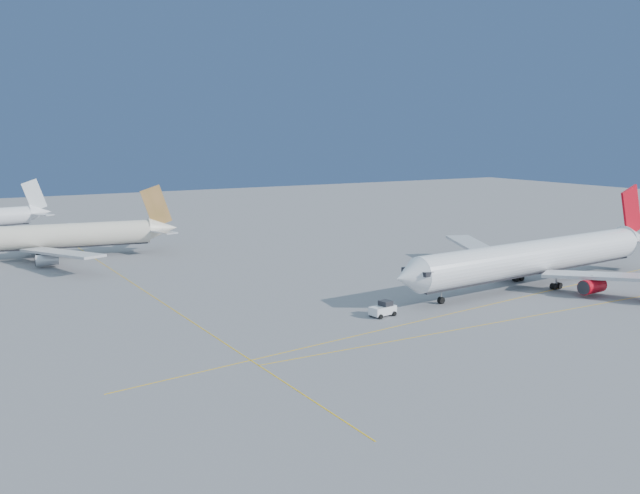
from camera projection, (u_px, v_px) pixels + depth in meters
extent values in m
plane|color=slate|center=(435.00, 304.00, 122.08)|extent=(500.00, 500.00, 0.00)
cube|color=#E2A80C|center=(516.00, 319.00, 112.63)|extent=(90.00, 0.18, 0.02)
cube|color=#E2A80C|center=(458.00, 312.00, 116.96)|extent=(118.86, 16.88, 0.02)
cube|color=#E2A80C|center=(153.00, 297.00, 127.76)|extent=(0.18, 140.00, 0.02)
cylinder|color=white|center=(534.00, 257.00, 136.07)|extent=(60.96, 12.17, 6.28)
cone|color=white|center=(408.00, 277.00, 117.16)|extent=(5.46, 6.73, 6.28)
cone|color=white|center=(634.00, 238.00, 155.69)|extent=(8.13, 6.68, 5.97)
cube|color=black|center=(417.00, 272.00, 118.25)|extent=(2.31, 6.11, 0.76)
cube|color=#B7B7BC|center=(636.00, 277.00, 125.45)|extent=(21.20, 29.67, 0.60)
cube|color=#B7B7BC|center=(483.00, 251.00, 153.59)|extent=(16.17, 31.38, 0.60)
cube|color=red|center=(631.00, 211.00, 153.77)|extent=(8.34, 1.30, 11.46)
cylinder|color=gray|center=(441.00, 293.00, 122.30)|extent=(0.26, 0.26, 2.49)
cylinder|color=black|center=(441.00, 300.00, 122.50)|extent=(1.26, 0.87, 1.19)
cylinder|color=gray|center=(557.00, 279.00, 133.75)|extent=(0.35, 0.35, 2.49)
cylinder|color=black|center=(556.00, 286.00, 133.95)|extent=(1.28, 1.09, 1.19)
cylinder|color=gray|center=(518.00, 272.00, 140.86)|extent=(0.35, 0.35, 2.49)
cylinder|color=black|center=(518.00, 278.00, 141.06)|extent=(1.28, 1.09, 1.19)
cylinder|color=red|center=(592.00, 286.00, 127.77)|extent=(5.44, 3.20, 2.71)
cylinder|color=red|center=(489.00, 266.00, 146.86)|extent=(5.44, 3.20, 2.71)
cylinder|color=red|center=(470.00, 257.00, 157.05)|extent=(5.44, 3.20, 2.71)
cylinder|color=beige|center=(36.00, 237.00, 165.01)|extent=(51.87, 12.91, 5.65)
cone|color=beige|center=(163.00, 228.00, 175.79)|extent=(7.64, 6.30, 5.37)
cube|color=#B7B7BC|center=(61.00, 253.00, 152.79)|extent=(13.38, 28.01, 0.55)
cube|color=#B7B7BC|center=(56.00, 234.00, 181.29)|extent=(19.82, 25.86, 0.55)
cube|color=#B87E44|center=(156.00, 206.00, 174.35)|extent=(7.62, 1.52, 10.50)
cylinder|color=gray|center=(42.00, 254.00, 162.26)|extent=(0.32, 0.32, 2.28)
cylinder|color=black|center=(42.00, 259.00, 162.44)|extent=(1.21, 1.04, 1.09)
cylinder|color=gray|center=(41.00, 249.00, 169.60)|extent=(0.32, 0.32, 2.28)
cylinder|color=black|center=(41.00, 253.00, 169.79)|extent=(1.21, 1.04, 1.09)
cylinder|color=#B7B7BC|center=(47.00, 260.00, 154.57)|extent=(5.07, 3.13, 2.48)
cylinder|color=#B7B7BC|center=(45.00, 243.00, 178.00)|extent=(5.07, 3.13, 2.48)
cone|color=white|center=(40.00, 212.00, 214.00)|extent=(7.02, 5.64, 4.96)
cube|color=silver|center=(34.00, 195.00, 212.34)|extent=(7.17, 1.19, 9.86)
cube|color=white|center=(383.00, 310.00, 114.25)|extent=(4.62, 2.82, 1.30)
cube|color=black|center=(386.00, 304.00, 114.49)|extent=(2.00, 2.09, 0.97)
cylinder|color=black|center=(381.00, 317.00, 112.53)|extent=(0.81, 0.49, 0.76)
cylinder|color=black|center=(371.00, 314.00, 114.26)|extent=(0.81, 0.49, 0.76)
cylinder|color=black|center=(394.00, 314.00, 114.42)|extent=(0.81, 0.49, 0.76)
cylinder|color=black|center=(384.00, 311.00, 116.16)|extent=(0.81, 0.49, 0.76)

